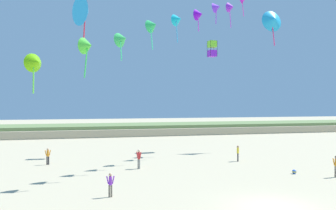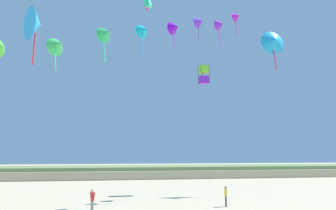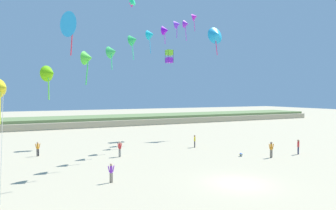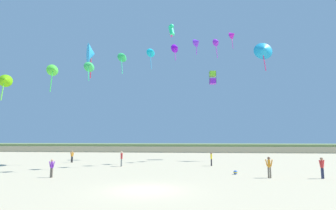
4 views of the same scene
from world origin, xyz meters
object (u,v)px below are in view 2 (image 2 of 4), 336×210
large_kite_mid_trail (35,24)px  large_kite_high_solo (147,0)px  person_mid_center (92,199)px  large_kite_outer_drift (274,41)px  person_far_right (226,195)px  large_kite_low_lead (204,75)px

large_kite_mid_trail → large_kite_high_solo: size_ratio=1.97×
person_mid_center → large_kite_high_solo: bearing=64.0°
large_kite_mid_trail → large_kite_high_solo: (9.71, 8.83, 6.56)m
large_kite_high_solo → large_kite_outer_drift: size_ratio=0.48×
person_far_right → large_kite_high_solo: large_kite_high_solo is taller
person_far_right → large_kite_low_lead: (1.13, 9.66, 11.91)m
large_kite_low_lead → large_kite_mid_trail: 18.93m
person_mid_center → person_far_right: person_mid_center is taller
large_kite_low_lead → person_mid_center: bearing=-136.0°
large_kite_high_solo → large_kite_outer_drift: bearing=-4.7°
person_mid_center → large_kite_outer_drift: large_kite_outer_drift is taller
large_kite_mid_trail → large_kite_high_solo: 14.67m
person_far_right → large_kite_low_lead: large_kite_low_lead is taller
person_mid_center → large_kite_mid_trail: bearing=163.0°
person_mid_center → large_kite_high_solo: (5.00, 10.27, 19.64)m
large_kite_outer_drift → large_kite_mid_trail: bearing=-162.1°
person_mid_center → large_kite_low_lead: size_ratio=0.85×
person_far_right → large_kite_low_lead: size_ratio=0.78×
person_far_right → large_kite_mid_trail: bearing=-179.9°
large_kite_low_lead → large_kite_mid_trail: bearing=-149.1°
large_kite_mid_trail → large_kite_high_solo: large_kite_high_solo is taller
person_far_right → person_mid_center: bearing=-172.0°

